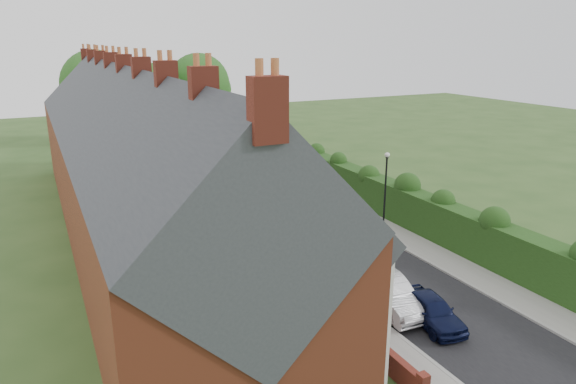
# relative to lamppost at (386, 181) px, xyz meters

# --- Properties ---
(ground) EXTENTS (140.00, 140.00, 0.00)m
(ground) POSITION_rel_lamppost_xyz_m (-3.40, -4.00, -3.30)
(ground) COLOR #2D4C1E
(ground) RESTS_ON ground
(road) EXTENTS (6.00, 58.00, 0.02)m
(road) POSITION_rel_lamppost_xyz_m (-3.90, 7.00, -3.29)
(road) COLOR black
(road) RESTS_ON ground
(pavement_hedge_side) EXTENTS (2.20, 58.00, 0.12)m
(pavement_hedge_side) POSITION_rel_lamppost_xyz_m (0.20, 7.00, -3.24)
(pavement_hedge_side) COLOR gray
(pavement_hedge_side) RESTS_ON ground
(pavement_house_side) EXTENTS (1.70, 58.00, 0.12)m
(pavement_house_side) POSITION_rel_lamppost_xyz_m (-7.75, 7.00, -3.24)
(pavement_house_side) COLOR gray
(pavement_house_side) RESTS_ON ground
(kerb_hedge_side) EXTENTS (0.18, 58.00, 0.13)m
(kerb_hedge_side) POSITION_rel_lamppost_xyz_m (-0.85, 7.00, -3.23)
(kerb_hedge_side) COLOR gray
(kerb_hedge_side) RESTS_ON ground
(kerb_house_side) EXTENTS (0.18, 58.00, 0.13)m
(kerb_house_side) POSITION_rel_lamppost_xyz_m (-6.95, 7.00, -3.23)
(kerb_house_side) COLOR gray
(kerb_house_side) RESTS_ON ground
(hedge) EXTENTS (2.10, 58.00, 2.85)m
(hedge) POSITION_rel_lamppost_xyz_m (2.00, 7.00, -1.70)
(hedge) COLOR #193711
(hedge) RESTS_ON ground
(terrace_row) EXTENTS (9.05, 40.50, 11.50)m
(terrace_row) POSITION_rel_lamppost_xyz_m (-14.27, 5.98, 1.18)
(terrace_row) COLOR brown
(terrace_row) RESTS_ON ground
(garden_wall_row) EXTENTS (0.35, 40.35, 1.10)m
(garden_wall_row) POSITION_rel_lamppost_xyz_m (-8.75, 6.00, -2.84)
(garden_wall_row) COLOR maroon
(garden_wall_row) RESTS_ON ground
(lamppost) EXTENTS (0.32, 0.32, 5.16)m
(lamppost) POSITION_rel_lamppost_xyz_m (0.00, 0.00, 0.00)
(lamppost) COLOR black
(lamppost) RESTS_ON ground
(tree_far_left) EXTENTS (7.14, 6.80, 9.29)m
(tree_far_left) POSITION_rel_lamppost_xyz_m (-6.05, 36.08, 2.41)
(tree_far_left) COLOR #332316
(tree_far_left) RESTS_ON ground
(tree_far_right) EXTENTS (7.98, 7.60, 10.31)m
(tree_far_right) POSITION_rel_lamppost_xyz_m (-0.01, 38.08, 3.02)
(tree_far_right) COLOR #332316
(tree_far_right) RESTS_ON ground
(tree_far_back) EXTENTS (8.40, 8.00, 10.82)m
(tree_far_back) POSITION_rel_lamppost_xyz_m (-11.99, 39.08, 3.32)
(tree_far_back) COLOR #332316
(tree_far_back) RESTS_ON ground
(car_navy) EXTENTS (2.13, 4.03, 1.31)m
(car_navy) POSITION_rel_lamppost_xyz_m (-5.00, -10.20, -2.64)
(car_navy) COLOR black
(car_navy) RESTS_ON ground
(car_silver_a) EXTENTS (1.90, 4.87, 1.58)m
(car_silver_a) POSITION_rel_lamppost_xyz_m (-5.93, -8.19, -2.51)
(car_silver_a) COLOR #A3A3A8
(car_silver_a) RESTS_ON ground
(car_silver_b) EXTENTS (2.73, 5.03, 1.34)m
(car_silver_b) POSITION_rel_lamppost_xyz_m (-6.08, 1.00, -2.63)
(car_silver_b) COLOR #A4A7AB
(car_silver_b) RESTS_ON ground
(car_white) EXTENTS (2.10, 4.72, 1.34)m
(car_white) POSITION_rel_lamppost_xyz_m (-5.31, 3.73, -2.63)
(car_white) COLOR white
(car_white) RESTS_ON ground
(car_green) EXTENTS (1.84, 4.40, 1.49)m
(car_green) POSITION_rel_lamppost_xyz_m (-6.14, 8.60, -2.55)
(car_green) COLOR black
(car_green) RESTS_ON ground
(car_red) EXTENTS (1.46, 3.98, 1.30)m
(car_red) POSITION_rel_lamppost_xyz_m (-5.44, 17.80, -2.65)
(car_red) COLOR maroon
(car_red) RESTS_ON ground
(car_beige) EXTENTS (3.20, 4.99, 1.28)m
(car_beige) POSITION_rel_lamppost_xyz_m (-5.43, 22.03, -2.66)
(car_beige) COLOR tan
(car_beige) RESTS_ON ground
(car_grey) EXTENTS (3.08, 5.54, 1.52)m
(car_grey) POSITION_rel_lamppost_xyz_m (-6.15, 26.86, -2.54)
(car_grey) COLOR slate
(car_grey) RESTS_ON ground
(car_black) EXTENTS (1.75, 3.94, 1.32)m
(car_black) POSITION_rel_lamppost_xyz_m (-6.40, 31.00, -2.64)
(car_black) COLOR black
(car_black) RESTS_ON ground
(horse) EXTENTS (1.29, 2.02, 1.58)m
(horse) POSITION_rel_lamppost_xyz_m (-3.91, 8.33, -2.51)
(horse) COLOR #55371F
(horse) RESTS_ON ground
(horse_cart) EXTENTS (1.23, 2.73, 1.97)m
(horse_cart) POSITION_rel_lamppost_xyz_m (-3.91, 10.35, -2.17)
(horse_cart) COLOR black
(horse_cart) RESTS_ON ground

